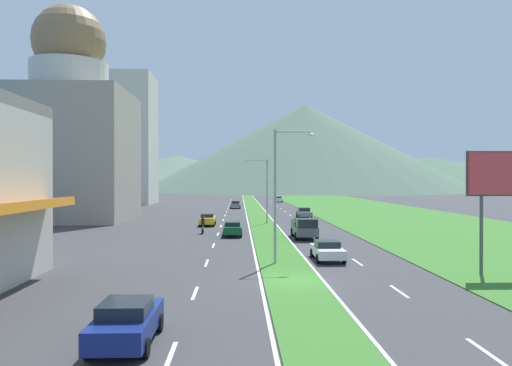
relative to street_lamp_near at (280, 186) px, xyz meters
name	(u,v)px	position (x,y,z in m)	size (l,w,h in m)	color
ground_plane	(292,281)	(0.23, -5.66, -5.15)	(600.00, 600.00, 0.00)	#38383A
grass_median	(256,211)	(0.23, 54.34, -5.12)	(3.20, 240.00, 0.06)	#387028
grass_verge_right	(370,211)	(20.83, 54.34, -5.12)	(24.00, 240.00, 0.06)	#387028
lane_dash_left_1	(170,357)	(-4.87, -16.96, -5.14)	(0.16, 2.80, 0.01)	silver
lane_dash_left_2	(195,293)	(-4.87, -8.25, -5.14)	(0.16, 2.80, 0.01)	silver
lane_dash_left_3	(207,263)	(-4.87, 0.46, -5.14)	(0.16, 2.80, 0.01)	silver
lane_dash_left_4	(213,246)	(-4.87, 9.16, -5.14)	(0.16, 2.80, 0.01)	silver
lane_dash_left_5	(218,234)	(-4.87, 17.87, -5.14)	(0.16, 2.80, 0.01)	silver
lane_dash_left_6	(221,226)	(-4.87, 26.57, -5.14)	(0.16, 2.80, 0.01)	silver
lane_dash_left_7	(223,220)	(-4.87, 35.28, -5.14)	(0.16, 2.80, 0.01)	silver
lane_dash_left_8	(225,215)	(-4.87, 43.99, -5.14)	(0.16, 2.80, 0.01)	silver
lane_dash_left_9	(227,212)	(-4.87, 52.69, -5.14)	(0.16, 2.80, 0.01)	silver
lane_dash_left_10	(228,209)	(-4.87, 61.40, -5.14)	(0.16, 2.80, 0.01)	silver
lane_dash_left_11	(229,206)	(-4.87, 70.11, -5.14)	(0.16, 2.80, 0.01)	silver
lane_dash_left_12	(230,204)	(-4.87, 78.81, -5.14)	(0.16, 2.80, 0.01)	silver
lane_dash_left_13	(230,202)	(-4.87, 87.52, -5.14)	(0.16, 2.80, 0.01)	silver
lane_dash_left_14	(231,201)	(-4.87, 96.23, -5.14)	(0.16, 2.80, 0.01)	silver
lane_dash_left_15	(231,200)	(-4.87, 104.93, -5.14)	(0.16, 2.80, 0.01)	silver
lane_dash_right_1	(487,353)	(5.33, -16.96, -5.14)	(0.16, 2.80, 0.01)	silver
lane_dash_right_2	(399,291)	(5.33, -8.25, -5.14)	(0.16, 2.80, 0.01)	silver
lane_dash_right_3	(357,262)	(5.33, 0.46, -5.14)	(0.16, 2.80, 0.01)	silver
lane_dash_right_4	(333,245)	(5.33, 9.16, -5.14)	(0.16, 2.80, 0.01)	silver
lane_dash_right_5	(317,234)	(5.33, 17.87, -5.14)	(0.16, 2.80, 0.01)	silver
lane_dash_right_6	(305,226)	(5.33, 26.57, -5.14)	(0.16, 2.80, 0.01)	silver
lane_dash_right_7	(297,220)	(5.33, 35.28, -5.14)	(0.16, 2.80, 0.01)	silver
lane_dash_right_8	(290,215)	(5.33, 43.99, -5.14)	(0.16, 2.80, 0.01)	silver
lane_dash_right_9	(285,212)	(5.33, 52.69, -5.14)	(0.16, 2.80, 0.01)	silver
lane_dash_right_10	(281,209)	(5.33, 61.40, -5.14)	(0.16, 2.80, 0.01)	silver
lane_dash_right_11	(277,206)	(5.33, 70.11, -5.14)	(0.16, 2.80, 0.01)	silver
lane_dash_right_12	(274,204)	(5.33, 78.81, -5.14)	(0.16, 2.80, 0.01)	silver
lane_dash_right_13	(272,202)	(5.33, 87.52, -5.14)	(0.16, 2.80, 0.01)	silver
lane_dash_right_14	(270,201)	(5.33, 96.23, -5.14)	(0.16, 2.80, 0.01)	silver
lane_dash_right_15	(268,200)	(5.33, 104.93, -5.14)	(0.16, 2.80, 0.01)	silver
edge_line_median_left	(246,211)	(-1.52, 54.34, -5.14)	(0.16, 240.00, 0.01)	silver
edge_line_median_right	(265,211)	(1.98, 54.34, -5.14)	(0.16, 240.00, 0.01)	silver
domed_building	(70,133)	(-26.12, 36.03, 6.97)	(16.37, 16.37, 29.62)	#9E9384
midrise_colored	(125,140)	(-29.21, 81.96, 9.74)	(13.39, 13.39, 29.77)	beige
hill_far_left	(177,172)	(-41.97, 279.09, 5.22)	(183.76, 183.76, 20.74)	#516B56
hill_far_center	(305,148)	(31.21, 217.47, 16.82)	(165.81, 165.81, 43.95)	#516B56
hill_far_right	(429,173)	(122.23, 285.64, 5.09)	(198.99, 198.99, 20.47)	#47664C
street_lamp_near	(280,186)	(0.00, 0.00, 0.00)	(2.76, 0.28, 8.95)	#99999E
street_lamp_mid	(264,186)	(0.44, 29.65, -0.34)	(3.34, 0.28, 8.18)	#99999E
car_0	(208,219)	(-6.54, 27.36, -4.39)	(1.90, 4.61, 1.46)	yellow
car_1	(278,199)	(7.05, 89.34, -4.42)	(1.98, 4.08, 1.41)	silver
car_2	(304,213)	(6.82, 38.97, -4.39)	(1.99, 4.55, 1.48)	slate
car_3	(127,322)	(-6.52, -15.72, -4.37)	(1.99, 4.37, 1.51)	navy
car_4	(233,229)	(-3.34, 16.07, -4.40)	(1.88, 4.14, 1.44)	#0C5128
car_5	(236,205)	(-3.40, 63.05, -4.41)	(1.96, 4.51, 1.44)	slate
car_6	(327,250)	(3.44, 1.30, -4.44)	(1.97, 4.29, 1.35)	silver
pickup_truck_0	(305,228)	(3.52, 13.73, -4.17)	(2.18, 5.40, 2.00)	#515459
motorcycle_rider	(203,226)	(-6.46, 18.51, -4.40)	(0.36, 2.00, 1.80)	black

